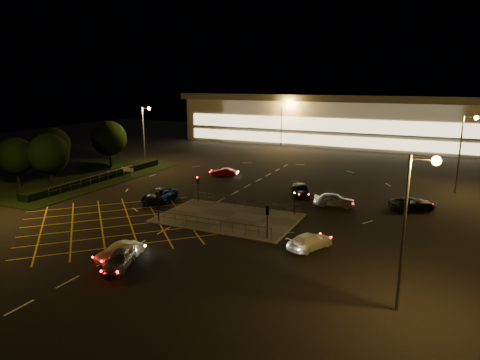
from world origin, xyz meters
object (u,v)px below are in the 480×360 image
at_px(car_near_silver, 119,260).
at_px(signal_ne, 295,194).
at_px(signal_se, 267,215).
at_px(car_east_grey, 412,204).
at_px(car_circ_red, 224,172).
at_px(car_approach_white, 310,241).
at_px(car_right_silver, 334,200).
at_px(signal_sw, 158,200).
at_px(car_queue_white, 120,252).
at_px(car_far_dkgrey, 301,190).
at_px(signal_nw, 198,183).
at_px(car_left_blue, 160,195).

bearing_deg(car_near_silver, signal_ne, 45.85).
distance_m(signal_se, car_east_grey, 19.46).
bearing_deg(car_circ_red, signal_se, 20.16).
relative_size(signal_ne, car_approach_white, 0.68).
distance_m(car_east_grey, car_approach_white, 17.65).
height_order(car_circ_red, car_approach_white, car_approach_white).
xyz_separation_m(car_right_silver, car_east_grey, (8.30, 2.49, -0.08)).
bearing_deg(car_approach_white, car_right_silver, -60.95).
bearing_deg(car_right_silver, car_east_grey, -80.38).
height_order(signal_sw, car_approach_white, signal_sw).
height_order(car_queue_white, car_far_dkgrey, car_far_dkgrey).
xyz_separation_m(car_circ_red, car_east_grey, (27.23, -6.55, 0.10)).
xyz_separation_m(signal_ne, car_approach_white, (4.16, -8.41, -1.69)).
height_order(car_queue_white, car_circ_red, car_queue_white).
xyz_separation_m(car_far_dkgrey, car_approach_white, (5.96, -16.69, -0.03)).
distance_m(car_near_silver, car_queue_white, 1.81).
relative_size(signal_nw, car_east_grey, 0.62).
relative_size(signal_sw, car_left_blue, 0.58).
relative_size(signal_se, car_far_dkgrey, 0.65).
height_order(signal_sw, car_circ_red, signal_sw).
bearing_deg(signal_nw, car_queue_white, -80.97).
distance_m(car_far_dkgrey, car_right_silver, 5.80).
xyz_separation_m(signal_se, car_east_grey, (11.41, 15.68, -1.66)).
distance_m(signal_nw, car_far_dkgrey, 13.24).
distance_m(signal_nw, car_right_silver, 16.06).
bearing_deg(car_east_grey, signal_sw, 89.95).
relative_size(car_queue_white, car_approach_white, 0.85).
relative_size(car_far_dkgrey, car_approach_white, 1.04).
height_order(car_queue_white, car_right_silver, car_right_silver).
relative_size(car_queue_white, car_far_dkgrey, 0.82).
height_order(car_far_dkgrey, car_approach_white, car_far_dkgrey).
distance_m(car_queue_white, car_approach_white, 16.04).
xyz_separation_m(signal_se, car_near_silver, (-8.12, -10.60, -1.67)).
bearing_deg(signal_se, car_far_dkgrey, -83.67).
height_order(signal_nw, car_near_silver, signal_nw).
xyz_separation_m(signal_nw, car_near_silver, (3.88, -18.58, -1.67)).
relative_size(car_left_blue, car_right_silver, 1.17).
distance_m(car_left_blue, car_far_dkgrey, 17.65).
xyz_separation_m(signal_nw, car_right_silver, (15.11, 5.20, -1.58)).
relative_size(signal_nw, car_queue_white, 0.80).
xyz_separation_m(signal_sw, car_approach_white, (16.16, -0.42, -1.69)).
bearing_deg(car_queue_white, car_far_dkgrey, 87.59).
height_order(signal_ne, car_near_silver, signal_ne).
bearing_deg(car_queue_white, signal_sw, 120.47).
xyz_separation_m(car_queue_white, car_east_grey, (20.68, 24.87, 0.06)).
bearing_deg(car_far_dkgrey, signal_se, -110.21).
height_order(car_near_silver, car_circ_red, car_near_silver).
relative_size(signal_sw, signal_ne, 1.00).
height_order(signal_nw, car_right_silver, signal_nw).
bearing_deg(car_circ_red, car_near_silver, -2.08).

